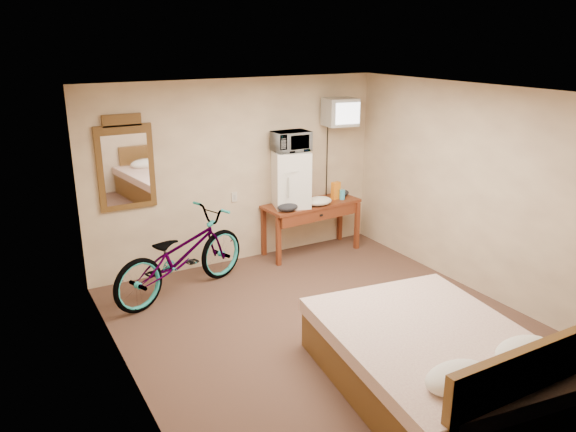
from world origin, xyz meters
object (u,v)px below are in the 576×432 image
object	(u,v)px
mini_fridge	(291,179)
bicycle	(181,255)
microwave	(291,141)
wall_mirror	(126,164)
crt_television	(340,112)
desk	(313,211)
bed	(437,360)
blue_cup	(342,195)

from	to	relation	value
mini_fridge	bicycle	distance (m)	1.91
microwave	bicycle	distance (m)	2.14
microwave	wall_mirror	bearing A→B (deg)	174.86
crt_television	desk	bearing A→B (deg)	-176.89
desk	bed	distance (m)	3.48
desk	microwave	bearing A→B (deg)	174.32
mini_fridge	crt_television	bearing A→B (deg)	-0.72
bed	desk	bearing A→B (deg)	76.66
microwave	wall_mirror	distance (m)	2.18
desk	wall_mirror	world-z (taller)	wall_mirror
wall_mirror	bed	size ratio (longest dim) A/B	0.49
mini_fridge	wall_mirror	size ratio (longest dim) A/B	0.66
mini_fridge	wall_mirror	world-z (taller)	wall_mirror
mini_fridge	microwave	distance (m)	0.52
bicycle	microwave	bearing A→B (deg)	-96.99
microwave	crt_television	xyz separation A→B (m)	(0.78, -0.01, 0.34)
desk	wall_mirror	size ratio (longest dim) A/B	1.24
bicycle	bed	world-z (taller)	bicycle
desk	mini_fridge	bearing A→B (deg)	174.35
blue_cup	bicycle	xyz separation A→B (m)	(-2.57, -0.33, -0.32)
mini_fridge	desk	bearing A→B (deg)	-5.65
blue_cup	bed	xyz separation A→B (m)	(-1.27, -3.32, -0.53)
desk	crt_television	bearing A→B (deg)	3.11
wall_mirror	bicycle	xyz separation A→B (m)	(0.41, -0.65, -1.03)
blue_cup	wall_mirror	bearing A→B (deg)	173.91
microwave	bed	world-z (taller)	microwave
blue_cup	bicycle	world-z (taller)	bicycle
crt_television	microwave	bearing A→B (deg)	179.27
mini_fridge	bed	size ratio (longest dim) A/B	0.33
crt_television	bed	size ratio (longest dim) A/B	0.25
blue_cup	bed	distance (m)	3.60
mini_fridge	blue_cup	xyz separation A→B (m)	(0.81, -0.08, -0.32)
mini_fridge	wall_mirror	xyz separation A→B (m)	(-2.17, 0.24, 0.40)
wall_mirror	bed	xyz separation A→B (m)	(1.71, -3.64, -1.24)
crt_television	mini_fridge	bearing A→B (deg)	179.28
mini_fridge	blue_cup	size ratio (longest dim) A/B	5.50
bed	blue_cup	bearing A→B (deg)	69.06
desk	blue_cup	distance (m)	0.51
crt_television	wall_mirror	bearing A→B (deg)	175.15
bed	crt_television	bearing A→B (deg)	69.94
desk	bicycle	bearing A→B (deg)	-169.86
mini_fridge	blue_cup	world-z (taller)	mini_fridge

